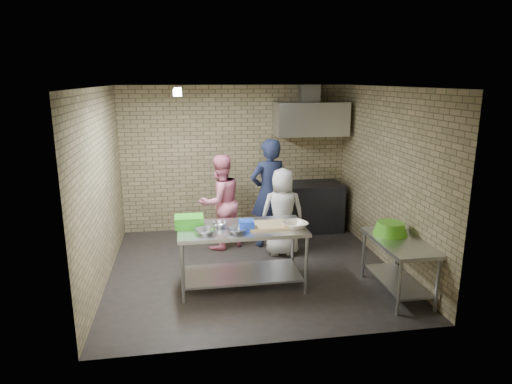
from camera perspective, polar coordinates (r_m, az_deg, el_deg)
floor at (r=6.94m, az=-0.56°, el=-9.68°), size 4.20×4.20×0.00m
ceiling at (r=6.35m, az=-0.62°, el=13.21°), size 4.20×4.20×0.00m
back_wall at (r=8.46m, az=-2.64°, el=4.24°), size 4.20×0.06×2.70m
front_wall at (r=4.62m, az=3.18°, el=-4.26°), size 4.20×0.06×2.70m
left_wall at (r=6.54m, az=-19.08°, el=0.51°), size 0.06×4.00×2.70m
right_wall at (r=7.13m, az=16.35°, el=1.80°), size 0.06×4.00×2.70m
prep_table at (r=6.25m, az=-1.79°, el=-8.20°), size 1.72×0.86×0.86m
side_counter at (r=6.35m, az=17.52°, el=-9.05°), size 0.60×1.20×0.75m
stove at (r=8.58m, az=6.70°, el=-1.86°), size 1.20×0.70×0.90m
range_hood at (r=8.33m, az=6.93°, el=9.21°), size 1.30×0.60×0.60m
hood_duct at (r=8.45m, az=6.74°, el=12.34°), size 0.35×0.30×0.30m
wall_shelf at (r=8.62m, az=8.48°, el=8.12°), size 0.80×0.20×0.04m
fluorescent_fixture at (r=6.28m, az=-9.90°, el=12.44°), size 0.10×1.25×0.08m
green_crate at (r=6.14m, az=-8.48°, el=-3.73°), size 0.38×0.29×0.15m
blue_tub at (r=5.99m, az=-1.23°, el=-4.18°), size 0.19×0.19×0.12m
cutting_board at (r=6.13m, az=1.46°, el=-4.23°), size 0.53×0.40×0.03m
mixing_bowl_a at (r=5.86m, az=-6.44°, el=-5.01°), size 0.34×0.34×0.07m
mixing_bowl_b at (r=6.11m, az=-4.69°, el=-4.17°), size 0.26×0.26×0.06m
mixing_bowl_c at (r=5.87m, az=-2.52°, el=-4.91°), size 0.32×0.32×0.06m
ceramic_bowl at (r=6.07m, az=4.94°, el=-4.20°), size 0.42×0.42×0.08m
green_basin at (r=6.39m, az=16.67°, el=-4.43°), size 0.46×0.46×0.17m
bottle_red at (r=8.53m, az=6.89°, el=8.86°), size 0.07×0.07×0.18m
bottle_green at (r=8.65m, az=9.46°, el=8.74°), size 0.06×0.06×0.15m
man_navy at (r=7.61m, az=1.62°, el=-0.14°), size 0.77×0.61×1.85m
woman_pink at (r=7.55m, az=-4.55°, el=-1.28°), size 0.97×0.89×1.60m
woman_white at (r=7.28m, az=3.37°, el=-2.54°), size 0.74×0.51×1.43m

